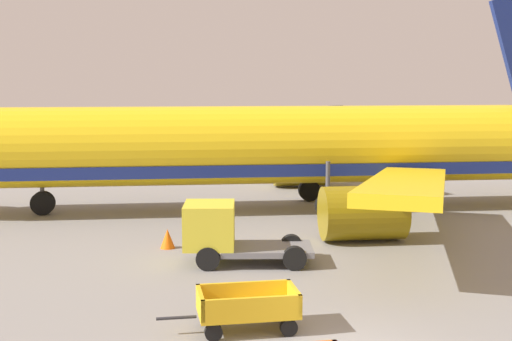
# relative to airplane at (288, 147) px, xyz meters

# --- Properties ---
(airplane) EXTENTS (37.56, 30.29, 11.34)m
(airplane) POSITION_rel_airplane_xyz_m (0.00, 0.00, 0.00)
(airplane) COLOR yellow
(airplane) RESTS_ON ground
(baggage_cart_second_in_row) EXTENTS (3.60, 1.60, 1.07)m
(baggage_cart_second_in_row) POSITION_rel_airplane_xyz_m (-3.23, -15.86, -2.45)
(baggage_cart_second_in_row) COLOR gold
(baggage_cart_second_in_row) RESTS_ON ground
(service_truck_beside_carts) EXTENTS (4.51, 2.29, 2.10)m
(service_truck_beside_carts) POSITION_rel_airplane_xyz_m (-3.53, -9.46, -1.95)
(service_truck_beside_carts) COLOR slate
(service_truck_beside_carts) RESTS_ON ground
(traffic_cone_near_plane) EXTENTS (0.56, 0.56, 0.73)m
(traffic_cone_near_plane) POSITION_rel_airplane_xyz_m (-5.53, -7.13, -2.69)
(traffic_cone_near_plane) COLOR orange
(traffic_cone_near_plane) RESTS_ON ground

